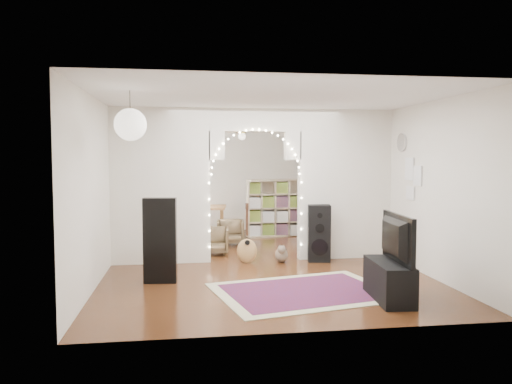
{
  "coord_description": "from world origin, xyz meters",
  "views": [
    {
      "loc": [
        -1.24,
        -8.77,
        1.85
      ],
      "look_at": [
        0.06,
        0.3,
        1.21
      ],
      "focal_mm": 35.0,
      "sensor_mm": 36.0,
      "label": 1
    }
  ],
  "objects": [
    {
      "name": "wall_clock",
      "position": [
        2.48,
        -0.6,
        2.1
      ],
      "size": [
        0.03,
        0.31,
        0.31
      ],
      "primitive_type": "cylinder",
      "rotation": [
        0.0,
        1.57,
        0.0
      ],
      "color": "white",
      "rests_on": "wall_right"
    },
    {
      "name": "bookcase",
      "position": [
        0.83,
        2.61,
        0.67
      ],
      "size": [
        1.33,
        0.59,
        1.33
      ],
      "primitive_type": "cube",
      "rotation": [
        0.0,
        0.0,
        0.21
      ],
      "color": "tan",
      "rests_on": "floor"
    },
    {
      "name": "wall_right",
      "position": [
        2.5,
        0.0,
        1.35
      ],
      "size": [
        0.02,
        7.5,
        2.7
      ],
      "primitive_type": "cube",
      "color": "silver",
      "rests_on": "floor"
    },
    {
      "name": "flower_vase",
      "position": [
        -0.94,
        2.38,
        0.85
      ],
      "size": [
        0.2,
        0.2,
        0.19
      ],
      "primitive_type": "imported",
      "rotation": [
        0.0,
        0.0,
        -0.13
      ],
      "color": "silver",
      "rests_on": "dining_table"
    },
    {
      "name": "dining_chair_left",
      "position": [
        -0.7,
        0.65,
        0.26
      ],
      "size": [
        0.6,
        0.61,
        0.51
      ],
      "primitive_type": "imported",
      "rotation": [
        0.0,
        0.0,
        -0.1
      ],
      "color": "brown",
      "rests_on": "floor"
    },
    {
      "name": "dining_chair_right",
      "position": [
        -0.29,
        1.64,
        0.26
      ],
      "size": [
        0.61,
        0.62,
        0.52
      ],
      "primitive_type": "imported",
      "rotation": [
        0.0,
        0.0,
        -0.09
      ],
      "color": "brown",
      "rests_on": "floor"
    },
    {
      "name": "ceiling_fan",
      "position": [
        0.0,
        2.0,
        2.4
      ],
      "size": [
        1.1,
        1.1,
        0.3
      ],
      "primitive_type": null,
      "color": "#B39C3B",
      "rests_on": "ceiling"
    },
    {
      "name": "fairy_lights",
      "position": [
        0.0,
        -0.13,
        1.55
      ],
      "size": [
        1.64,
        0.04,
        1.6
      ],
      "primitive_type": null,
      "color": "#FFEABF",
      "rests_on": "divider_wall"
    },
    {
      "name": "tabby_cat",
      "position": [
        0.43,
        -0.27,
        0.14
      ],
      "size": [
        0.28,
        0.53,
        0.35
      ],
      "rotation": [
        0.0,
        0.0,
        -0.17
      ],
      "color": "brown",
      "rests_on": "floor"
    },
    {
      "name": "picture_frames",
      "position": [
        2.48,
        -1.0,
        1.5
      ],
      "size": [
        0.02,
        0.5,
        0.7
      ],
      "primitive_type": null,
      "color": "white",
      "rests_on": "wall_right"
    },
    {
      "name": "window",
      "position": [
        -2.47,
        1.8,
        1.5
      ],
      "size": [
        0.04,
        1.2,
        1.4
      ],
      "primitive_type": "cube",
      "color": "white",
      "rests_on": "wall_left"
    },
    {
      "name": "wall_left",
      "position": [
        -2.5,
        0.0,
        1.35
      ],
      "size": [
        0.02,
        7.5,
        2.7
      ],
      "primitive_type": "cube",
      "color": "silver",
      "rests_on": "floor"
    },
    {
      "name": "tv",
      "position": [
        1.36,
        -2.74,
        0.81
      ],
      "size": [
        0.23,
        1.08,
        0.62
      ],
      "primitive_type": "imported",
      "rotation": [
        0.0,
        0.0,
        1.49
      ],
      "color": "black",
      "rests_on": "media_console"
    },
    {
      "name": "paper_lantern",
      "position": [
        -1.9,
        -2.4,
        2.25
      ],
      "size": [
        0.4,
        0.4,
        0.4
      ],
      "primitive_type": "sphere",
      "color": "white",
      "rests_on": "ceiling"
    },
    {
      "name": "floor",
      "position": [
        0.0,
        0.0,
        0.0
      ],
      "size": [
        7.5,
        7.5,
        0.0
      ],
      "primitive_type": "plane",
      "color": "black",
      "rests_on": "ground"
    },
    {
      "name": "guitar_case",
      "position": [
        -1.61,
        -1.41,
        0.63
      ],
      "size": [
        0.49,
        0.21,
        1.26
      ],
      "primitive_type": "cube",
      "rotation": [
        0.0,
        0.0,
        -0.1
      ],
      "color": "black",
      "rests_on": "floor"
    },
    {
      "name": "floor_speaker",
      "position": [
        1.11,
        -0.25,
        0.5
      ],
      "size": [
        0.45,
        0.41,
        1.0
      ],
      "rotation": [
        0.0,
        0.0,
        -0.19
      ],
      "color": "black",
      "rests_on": "floor"
    },
    {
      "name": "divider_wall",
      "position": [
        0.0,
        0.0,
        1.42
      ],
      "size": [
        5.0,
        0.2,
        2.7
      ],
      "color": "silver",
      "rests_on": "floor"
    },
    {
      "name": "wall_front",
      "position": [
        0.0,
        -3.75,
        1.35
      ],
      "size": [
        5.0,
        0.02,
        2.7
      ],
      "primitive_type": "cube",
      "color": "silver",
      "rests_on": "floor"
    },
    {
      "name": "acoustic_guitar",
      "position": [
        -0.18,
        -0.25,
        0.39
      ],
      "size": [
        0.37,
        0.18,
        0.89
      ],
      "rotation": [
        0.0,
        0.0,
        0.16
      ],
      "color": "#B17F46",
      "rests_on": "floor"
    },
    {
      "name": "area_rug",
      "position": [
        0.37,
        -2.21,
        0.01
      ],
      "size": [
        2.68,
        2.24,
        0.02
      ],
      "primitive_type": "cube",
      "rotation": [
        0.0,
        0.0,
        0.22
      ],
      "color": "maroon",
      "rests_on": "floor"
    },
    {
      "name": "ceiling",
      "position": [
        0.0,
        0.0,
        2.7
      ],
      "size": [
        5.0,
        7.5,
        0.02
      ],
      "primitive_type": "cube",
      "color": "white",
      "rests_on": "wall_back"
    },
    {
      "name": "media_console",
      "position": [
        1.36,
        -2.74,
        0.25
      ],
      "size": [
        0.48,
        1.03,
        0.5
      ],
      "primitive_type": "cube",
      "rotation": [
        0.0,
        0.0,
        -0.08
      ],
      "color": "black",
      "rests_on": "floor"
    },
    {
      "name": "dining_table",
      "position": [
        -0.94,
        2.38,
        0.68
      ],
      "size": [
        1.29,
        0.94,
        0.76
      ],
      "rotation": [
        0.0,
        0.0,
        -0.13
      ],
      "color": "brown",
      "rests_on": "floor"
    },
    {
      "name": "wall_back",
      "position": [
        0.0,
        3.75,
        1.35
      ],
      "size": [
        5.0,
        0.02,
        2.7
      ],
      "primitive_type": "cube",
      "color": "silver",
      "rests_on": "floor"
    }
  ]
}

